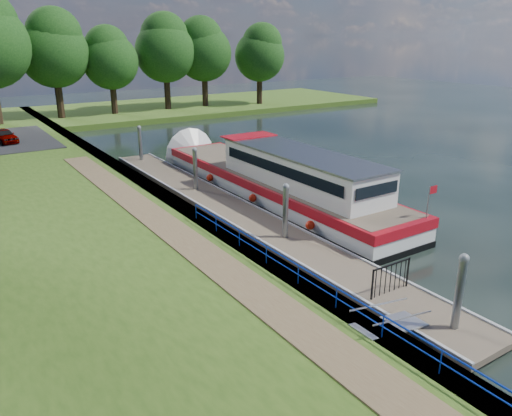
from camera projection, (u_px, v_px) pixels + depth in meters
ground at (439, 331)px, 16.27m from camera, size 160.00×160.00×0.00m
bank_edge at (175, 208)px, 26.68m from camera, size 1.10×90.00×0.78m
far_bank at (158, 109)px, 63.50m from camera, size 60.00×18.00×0.60m
footpath at (204, 254)px, 20.05m from camera, size 1.60×40.00×0.05m
blue_fence at (317, 281)px, 16.79m from camera, size 0.04×18.04×0.72m
pontoon at (235, 214)px, 26.49m from camera, size 2.50×30.00×0.56m
mooring_piles at (234, 194)px, 26.13m from camera, size 0.30×27.30×3.55m
gangway at (390, 324)px, 15.50m from camera, size 2.58×1.00×0.92m
gate_panel at (391, 274)px, 17.63m from camera, size 1.85×0.05×1.15m
barge at (270, 179)px, 29.58m from camera, size 4.36×21.15×4.78m
horizon_trees at (42, 48)px, 51.33m from camera, size 54.38×10.03×12.87m
car_a at (4, 136)px, 40.72m from camera, size 2.06×3.61×1.16m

